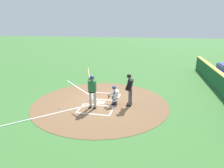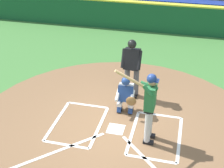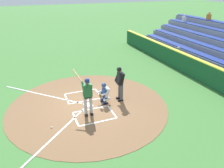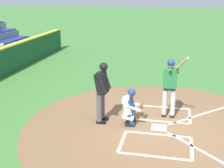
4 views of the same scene
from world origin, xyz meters
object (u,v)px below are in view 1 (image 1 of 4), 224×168
Objects in this scene: plate_umpire at (130,88)px; baseball at (60,108)px; batter at (92,89)px; catcher at (114,95)px.

plate_umpire is 25.20× the size of baseball.
baseball is at bearing 104.87° from batter.
catcher is at bearing 91.24° from plate_umpire.
baseball is (-1.27, 3.74, -1.04)m from plate_umpire.
batter is 1.88× the size of catcher.
plate_umpire is at bearing -67.95° from batter.
catcher is 15.27× the size of baseball.
batter is 1.14× the size of plate_umpire.
batter is at bearing 112.05° from plate_umpire.
batter is 2.12m from baseball.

